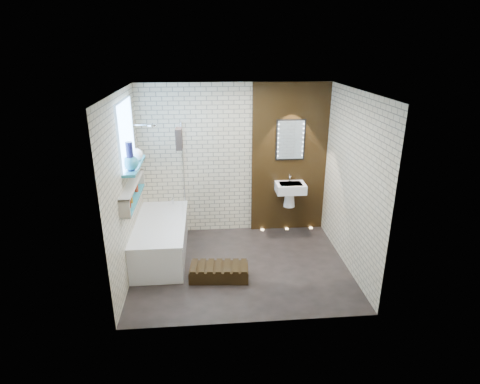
{
  "coord_description": "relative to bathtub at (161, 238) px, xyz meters",
  "views": [
    {
      "loc": [
        -0.47,
        -5.22,
        3.19
      ],
      "look_at": [
        0.0,
        0.15,
        1.15
      ],
      "focal_mm": 29.63,
      "sensor_mm": 36.0,
      "label": 1
    }
  ],
  "objects": [
    {
      "name": "walnut_step",
      "position": [
        0.88,
        -0.75,
        -0.2
      ],
      "size": [
        0.86,
        0.44,
        0.19
      ],
      "primitive_type": "cube",
      "rotation": [
        0.0,
        0.0,
        -0.08
      ],
      "color": "black",
      "rests_on": "ground"
    },
    {
      "name": "clerestory_window",
      "position": [
        -0.34,
        -0.1,
        1.61
      ],
      "size": [
        0.18,
        1.0,
        0.94
      ],
      "color": "#7FADE0",
      "rests_on": "room_shell"
    },
    {
      "name": "sill_vases",
      "position": [
        -0.28,
        -0.23,
        1.38
      ],
      "size": [
        0.21,
        0.65,
        0.4
      ],
      "color": "teal",
      "rests_on": "clerestory_window"
    },
    {
      "name": "washbasin",
      "position": [
        2.17,
        0.62,
        0.5
      ],
      "size": [
        0.5,
        0.36,
        0.58
      ],
      "color": "white",
      "rests_on": "walnut_panel"
    },
    {
      "name": "shower_head",
      "position": [
        -0.08,
        0.5,
        1.71
      ],
      "size": [
        0.18,
        0.18,
        0.02
      ],
      "primitive_type": "cylinder",
      "color": "silver",
      "rests_on": "room_shell"
    },
    {
      "name": "room_shell",
      "position": [
        1.22,
        -0.45,
        1.01
      ],
      "size": [
        3.24,
        3.2,
        2.6
      ],
      "color": "#C0B598",
      "rests_on": "ground"
    },
    {
      "name": "ground",
      "position": [
        1.22,
        -0.45,
        -0.29
      ],
      "size": [
        3.2,
        3.2,
        0.0
      ],
      "primitive_type": "plane",
      "color": "black",
      "rests_on": "ground"
    },
    {
      "name": "floor_uplights",
      "position": [
        2.17,
        0.75,
        -0.29
      ],
      "size": [
        0.96,
        0.06,
        0.01
      ],
      "color": "#FFD899",
      "rests_on": "ground"
    },
    {
      "name": "led_mirror",
      "position": [
        2.17,
        0.78,
        1.36
      ],
      "size": [
        0.5,
        0.02,
        0.7
      ],
      "color": "black",
      "rests_on": "walnut_panel"
    },
    {
      "name": "bathtub",
      "position": [
        0.0,
        0.0,
        0.0
      ],
      "size": [
        0.79,
        1.74,
        0.7
      ],
      "color": "white",
      "rests_on": "ground"
    },
    {
      "name": "bath_screen",
      "position": [
        0.35,
        0.44,
        0.99
      ],
      "size": [
        0.01,
        0.78,
        1.4
      ],
      "primitive_type": "cube",
      "color": "white",
      "rests_on": "bathtub"
    },
    {
      "name": "walnut_panel",
      "position": [
        2.17,
        0.82,
        1.01
      ],
      "size": [
        1.3,
        0.06,
        2.6
      ],
      "primitive_type": "cube",
      "color": "black",
      "rests_on": "ground"
    },
    {
      "name": "towel",
      "position": [
        0.35,
        0.17,
        1.56
      ],
      "size": [
        0.09,
        0.24,
        0.31
      ],
      "primitive_type": "cube",
      "color": "black",
      "rests_on": "bath_screen"
    },
    {
      "name": "niche_bottles",
      "position": [
        -0.31,
        -0.29,
        0.87
      ],
      "size": [
        0.06,
        0.67,
        0.14
      ],
      "color": "maroon",
      "rests_on": "display_niche"
    },
    {
      "name": "display_niche",
      "position": [
        -0.31,
        -0.3,
        0.91
      ],
      "size": [
        0.14,
        1.3,
        0.26
      ],
      "color": "teal",
      "rests_on": "room_shell"
    }
  ]
}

